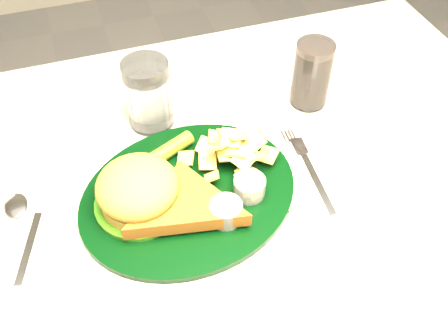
# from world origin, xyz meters

# --- Properties ---
(table) EXTENTS (1.20, 0.80, 0.75)m
(table) POSITION_xyz_m (0.00, 0.00, 0.38)
(table) COLOR #B0AA9F
(table) RESTS_ON ground
(dinner_plate) EXTENTS (0.39, 0.35, 0.08)m
(dinner_plate) POSITION_xyz_m (-0.02, -0.01, 0.79)
(dinner_plate) COLOR black
(dinner_plate) RESTS_ON table
(water_glass) EXTENTS (0.09, 0.09, 0.12)m
(water_glass) POSITION_xyz_m (-0.04, 0.17, 0.81)
(water_glass) COLOR white
(water_glass) RESTS_ON table
(cola_glass) EXTENTS (0.09, 0.09, 0.12)m
(cola_glass) POSITION_xyz_m (0.24, 0.14, 0.81)
(cola_glass) COLOR black
(cola_glass) RESTS_ON table
(fork_napkin) EXTENTS (0.14, 0.17, 0.01)m
(fork_napkin) POSITION_xyz_m (0.17, -0.04, 0.76)
(fork_napkin) COLOR white
(fork_napkin) RESTS_ON table
(spoon) EXTENTS (0.09, 0.17, 0.01)m
(spoon) POSITION_xyz_m (-0.26, -0.03, 0.76)
(spoon) COLOR silver
(spoon) RESTS_ON table
(wrapped_straw) EXTENTS (0.23, 0.16, 0.01)m
(wrapped_straw) POSITION_xyz_m (-0.00, 0.09, 0.75)
(wrapped_straw) COLOR white
(wrapped_straw) RESTS_ON table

